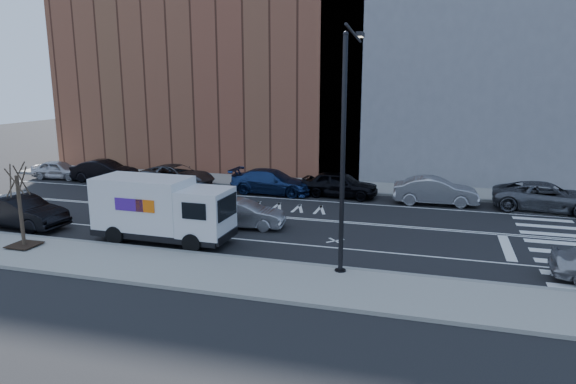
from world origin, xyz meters
The scene contains 21 objects.
ground centered at (0.00, 0.00, 0.00)m, with size 120.00×120.00×0.00m, color black.
sidewalk_near centered at (0.00, -8.80, 0.07)m, with size 44.00×3.60×0.15m, color gray.
sidewalk_far centered at (0.00, 8.80, 0.07)m, with size 44.00×3.60×0.15m, color gray.
curb_near centered at (0.00, -7.00, 0.08)m, with size 44.00×0.25×0.17m, color gray.
curb_far centered at (0.00, 7.00, 0.08)m, with size 44.00×0.25×0.17m, color gray.
crosswalk centered at (16.00, 0.00, 0.00)m, with size 3.00×14.00×0.01m, color white, non-canonical shape.
road_markings centered at (0.00, 0.00, 0.00)m, with size 40.00×8.60×0.01m, color white, non-canonical shape.
bldg_brick centered at (-8.00, 15.60, 11.00)m, with size 26.00×10.00×22.00m, color brown.
bldg_concrete centered at (12.00, 15.60, 13.00)m, with size 20.00×10.00×26.00m, color slate.
streetlight centered at (7.00, -6.91, 5.08)m, with size 0.44×4.02×9.34m.
street_tree centered at (-7.00, -8.40, 1.45)m, with size 1.20×1.20×3.75m.
fedex_van centered at (-1.69, -5.60, 1.57)m, with size 6.58×2.45×2.98m.
far_parked_a centered at (-17.06, 5.90, 0.70)m, with size 1.65×4.09×1.39m, color #ABAAAF.
far_parked_b centered at (-13.03, 5.90, 0.79)m, with size 1.68×4.82×1.59m, color black.
far_parked_c centered at (-7.17, 5.93, 0.76)m, with size 2.52×5.47×1.52m, color #47494E.
far_parked_d centered at (0.00, 5.53, 0.80)m, with size 2.24×5.51×1.60m, color navy.
far_parked_e centered at (4.47, 5.88, 0.82)m, with size 1.95×4.84×1.65m, color black.
far_parked_f centered at (10.37, 5.51, 0.82)m, with size 1.73×4.95×1.63m, color #999A9E.
far_parked_g centered at (16.51, 5.64, 0.81)m, with size 2.70×5.85×1.63m, color #4C4D53.
driving_sedan centered at (1.03, -2.38, 0.70)m, with size 1.47×4.22×1.39m, color #9B9CA0.
near_parked_rear_a centered at (-9.81, -5.58, 0.83)m, with size 1.76×5.03×1.66m, color black.
Camera 1 is at (10.31, -25.93, 7.40)m, focal length 32.00 mm.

